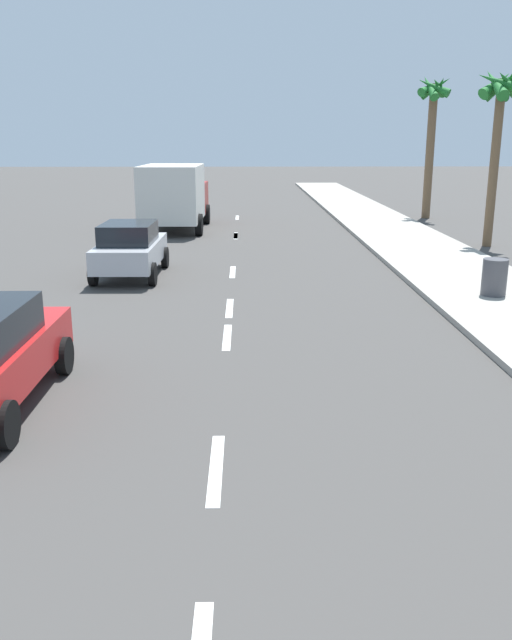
% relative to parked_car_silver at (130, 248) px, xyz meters
% --- Properties ---
extents(ground_plane, '(160.00, 160.00, 0.00)m').
position_rel_parked_car_silver_xyz_m(ground_plane, '(2.93, -2.12, -0.83)').
color(ground_plane, '#423F3D').
extents(sidewalk_strip, '(3.60, 80.00, 0.14)m').
position_rel_parked_car_silver_xyz_m(sidewalk_strip, '(9.58, -0.12, -0.76)').
color(sidewalk_strip, '#9E998E').
rests_on(sidewalk_strip, ground).
extents(lane_stripe_3, '(0.16, 1.80, 0.01)m').
position_rel_parked_car_silver_xyz_m(lane_stripe_3, '(2.93, -11.64, -0.83)').
color(lane_stripe_3, white).
rests_on(lane_stripe_3, ground).
extents(lane_stripe_4, '(0.16, 1.80, 0.01)m').
position_rel_parked_car_silver_xyz_m(lane_stripe_4, '(2.93, -6.14, -0.83)').
color(lane_stripe_4, white).
rests_on(lane_stripe_4, ground).
extents(lane_stripe_5, '(0.16, 1.80, 0.01)m').
position_rel_parked_car_silver_xyz_m(lane_stripe_5, '(2.93, -3.78, -0.83)').
color(lane_stripe_5, white).
rests_on(lane_stripe_5, ground).
extents(lane_stripe_6, '(0.16, 1.80, 0.01)m').
position_rel_parked_car_silver_xyz_m(lane_stripe_6, '(2.93, 0.59, -0.83)').
color(lane_stripe_6, white).
rests_on(lane_stripe_6, ground).
extents(lane_stripe_7, '(0.16, 1.80, 0.01)m').
position_rel_parked_car_silver_xyz_m(lane_stripe_7, '(2.93, 8.18, -0.83)').
color(lane_stripe_7, white).
rests_on(lane_stripe_7, ground).
extents(lane_stripe_8, '(0.16, 1.80, 0.01)m').
position_rel_parked_car_silver_xyz_m(lane_stripe_8, '(2.93, 8.35, -0.83)').
color(lane_stripe_8, white).
rests_on(lane_stripe_8, ground).
extents(lane_stripe_9, '(0.16, 1.80, 0.01)m').
position_rel_parked_car_silver_xyz_m(lane_stripe_9, '(2.93, 14.74, -0.83)').
color(lane_stripe_9, white).
rests_on(lane_stripe_9, ground).
extents(parked_car_silver, '(1.84, 3.87, 1.57)m').
position_rel_parked_car_silver_xyz_m(parked_car_silver, '(0.00, 0.00, 0.00)').
color(parked_car_silver, '#B7BABF').
rests_on(parked_car_silver, ground).
extents(delivery_truck, '(2.80, 6.30, 2.80)m').
position_rel_parked_car_silver_xyz_m(delivery_truck, '(0.27, 10.21, 0.67)').
color(delivery_truck, maroon).
rests_on(delivery_truck, ground).
extents(palm_tree_far, '(1.84, 1.65, 6.42)m').
position_rel_parked_car_silver_xyz_m(palm_tree_far, '(12.34, 5.38, 4.19)').
color(palm_tree_far, brown).
rests_on(palm_tree_far, ground).
extents(palm_tree_distant, '(1.83, 1.83, 6.99)m').
position_rel_parked_car_silver_xyz_m(palm_tree_distant, '(12.45, 14.40, 4.32)').
color(palm_tree_distant, brown).
rests_on(palm_tree_distant, ground).
extents(trash_bin_far, '(0.60, 0.60, 0.90)m').
position_rel_parked_car_silver_xyz_m(trash_bin_far, '(9.43, -3.13, -0.24)').
color(trash_bin_far, '#47474C').
rests_on(trash_bin_far, sidewalk_strip).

